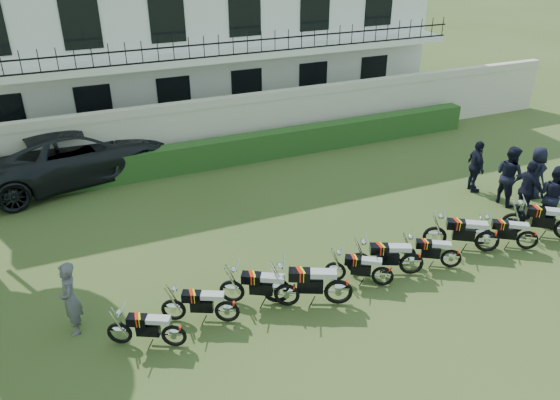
{
  "coord_description": "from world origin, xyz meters",
  "views": [
    {
      "loc": [
        -5.77,
        -10.64,
        8.17
      ],
      "look_at": [
        -0.51,
        1.77,
        1.14
      ],
      "focal_mm": 35.0,
      "sensor_mm": 36.0,
      "label": 1
    }
  ],
  "objects": [
    {
      "name": "motorcycle_0",
      "position": [
        -4.37,
        -1.59,
        0.43
      ],
      "size": [
        1.57,
        0.88,
        0.94
      ],
      "rotation": [
        0.0,
        0.0,
        1.1
      ],
      "color": "black",
      "rests_on": "ground"
    },
    {
      "name": "inspector",
      "position": [
        -6.26,
        -0.22,
        0.87
      ],
      "size": [
        0.42,
        0.64,
        1.74
      ],
      "primitive_type": "imported",
      "rotation": [
        0.0,
        0.0,
        -1.58
      ],
      "color": "#58585D",
      "rests_on": "ground"
    },
    {
      "name": "motorcycle_8",
      "position": [
        5.41,
        -1.59,
        0.45
      ],
      "size": [
        1.51,
        1.09,
        0.97
      ],
      "rotation": [
        0.0,
        0.0,
        0.96
      ],
      "color": "black",
      "rests_on": "ground"
    },
    {
      "name": "motorcycle_7",
      "position": [
        4.3,
        -1.26,
        0.51
      ],
      "size": [
        1.76,
        1.17,
        1.1
      ],
      "rotation": [
        0.0,
        0.0,
        1.0
      ],
      "color": "black",
      "rests_on": "ground"
    },
    {
      "name": "motorcycle_3",
      "position": [
        -0.49,
        -1.68,
        0.53
      ],
      "size": [
        1.96,
        1.04,
        1.15
      ],
      "rotation": [
        0.0,
        0.0,
        1.13
      ],
      "color": "black",
      "rests_on": "ground"
    },
    {
      "name": "officer_4",
      "position": [
        6.9,
        0.83,
        0.96
      ],
      "size": [
        0.78,
        0.98,
        1.92
      ],
      "primitive_type": "imported",
      "rotation": [
        0.0,
        0.0,
        1.63
      ],
      "color": "black",
      "rests_on": "ground"
    },
    {
      "name": "officer_3",
      "position": [
        8.01,
        0.81,
        0.86
      ],
      "size": [
        0.74,
        0.95,
        1.72
      ],
      "primitive_type": "imported",
      "rotation": [
        0.0,
        0.0,
        1.31
      ],
      "color": "black",
      "rests_on": "ground"
    },
    {
      "name": "motorcycle_6",
      "position": [
        2.92,
        -1.49,
        0.42
      ],
      "size": [
        1.48,
        0.95,
        0.92
      ],
      "rotation": [
        0.0,
        0.0,
        1.02
      ],
      "color": "black",
      "rests_on": "ground"
    },
    {
      "name": "ground",
      "position": [
        0.0,
        0.0,
        0.0
      ],
      "size": [
        100.0,
        100.0,
        0.0
      ],
      "primitive_type": "plane",
      "color": "#374C1E",
      "rests_on": "ground"
    },
    {
      "name": "officer_1",
      "position": [
        7.08,
        -0.71,
        0.93
      ],
      "size": [
        0.85,
        1.01,
        1.86
      ],
      "primitive_type": "imported",
      "rotation": [
        0.0,
        0.0,
        1.74
      ],
      "color": "black",
      "rests_on": "ground"
    },
    {
      "name": "suv",
      "position": [
        -5.51,
        8.11,
        0.93
      ],
      "size": [
        7.22,
        4.45,
        1.87
      ],
      "primitive_type": "imported",
      "rotation": [
        0.0,
        0.0,
        1.78
      ],
      "color": "black",
      "rests_on": "ground"
    },
    {
      "name": "perimeter_wall",
      "position": [
        0.0,
        8.0,
        1.17
      ],
      "size": [
        30.0,
        0.35,
        2.3
      ],
      "color": "beige",
      "rests_on": "ground"
    },
    {
      "name": "officer_2",
      "position": [
        6.68,
        -0.15,
        0.93
      ],
      "size": [
        0.54,
        1.12,
        1.85
      ],
      "primitive_type": "imported",
      "rotation": [
        0.0,
        0.0,
        1.65
      ],
      "color": "black",
      "rests_on": "ground"
    },
    {
      "name": "hedge",
      "position": [
        1.0,
        7.2,
        0.5
      ],
      "size": [
        18.0,
        0.6,
        1.0
      ],
      "primitive_type": "cube",
      "color": "#1E4619",
      "rests_on": "ground"
    },
    {
      "name": "motorcycle_4",
      "position": [
        0.86,
        -1.47,
        0.43
      ],
      "size": [
        1.48,
        1.01,
        0.93
      ],
      "rotation": [
        0.0,
        0.0,
        0.99
      ],
      "color": "black",
      "rests_on": "ground"
    },
    {
      "name": "building",
      "position": [
        0.0,
        13.96,
        3.71
      ],
      "size": [
        20.4,
        9.6,
        7.4
      ],
      "color": "white",
      "rests_on": "ground"
    },
    {
      "name": "motorcycle_5",
      "position": [
        1.8,
        -1.34,
        0.49
      ],
      "size": [
        1.83,
        0.93,
        1.07
      ],
      "rotation": [
        0.0,
        0.0,
        1.15
      ],
      "color": "black",
      "rests_on": "ground"
    },
    {
      "name": "officer_5",
      "position": [
        6.52,
        1.89,
        0.88
      ],
      "size": [
        0.72,
        1.12,
        1.77
      ],
      "primitive_type": "imported",
      "rotation": [
        0.0,
        0.0,
        1.27
      ],
      "color": "black",
      "rests_on": "ground"
    },
    {
      "name": "motorcycle_1",
      "position": [
        -3.09,
        -1.28,
        0.45
      ],
      "size": [
        1.64,
        0.88,
        0.97
      ],
      "rotation": [
        0.0,
        0.0,
        1.12
      ],
      "color": "black",
      "rests_on": "ground"
    },
    {
      "name": "motorcycle_2",
      "position": [
        -1.63,
        -1.27,
        0.48
      ],
      "size": [
        1.71,
        1.02,
        1.04
      ],
      "rotation": [
        0.0,
        0.0,
        1.06
      ],
      "color": "black",
      "rests_on": "ground"
    }
  ]
}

